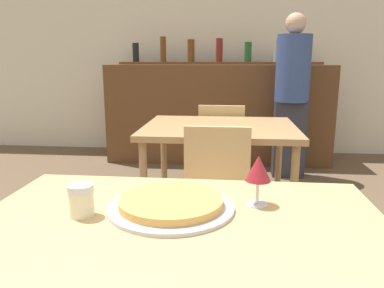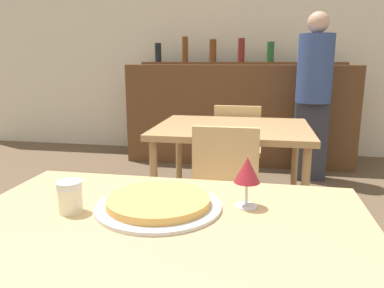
# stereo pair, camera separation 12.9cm
# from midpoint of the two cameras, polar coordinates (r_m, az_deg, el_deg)

# --- Properties ---
(wall_back) EXTENTS (8.00, 0.05, 2.80)m
(wall_back) POSITION_cam_midpoint_polar(r_m,az_deg,el_deg) (4.96, 8.57, 14.91)
(wall_back) COLOR silver
(wall_back) RESTS_ON ground_plane
(dining_table_near) EXTENTS (1.19, 0.77, 0.76)m
(dining_table_near) POSITION_cam_midpoint_polar(r_m,az_deg,el_deg) (1.12, -1.03, -15.50)
(dining_table_near) COLOR tan
(dining_table_near) RESTS_ON ground_plane
(dining_table_far) EXTENTS (1.05, 0.86, 0.75)m
(dining_table_far) POSITION_cam_midpoint_polar(r_m,az_deg,el_deg) (2.62, 7.57, 0.96)
(dining_table_far) COLOR #A87F51
(dining_table_far) RESTS_ON ground_plane
(bar_counter) EXTENTS (2.60, 0.56, 1.14)m
(bar_counter) POSITION_cam_midpoint_polar(r_m,az_deg,el_deg) (4.50, 7.97, 4.58)
(bar_counter) COLOR brown
(bar_counter) RESTS_ON ground_plane
(bar_back_shelf) EXTENTS (2.39, 0.24, 0.33)m
(bar_back_shelf) POSITION_cam_midpoint_polar(r_m,az_deg,el_deg) (4.59, 8.13, 12.78)
(bar_back_shelf) COLOR brown
(bar_back_shelf) RESTS_ON bar_counter
(chair_far_side_front) EXTENTS (0.40, 0.40, 0.83)m
(chair_far_side_front) POSITION_cam_midpoint_polar(r_m,az_deg,el_deg) (2.09, 6.49, -7.37)
(chair_far_side_front) COLOR tan
(chair_far_side_front) RESTS_ON ground_plane
(chair_far_side_back) EXTENTS (0.40, 0.40, 0.83)m
(chair_far_side_back) POSITION_cam_midpoint_polar(r_m,az_deg,el_deg) (3.25, 8.07, -0.13)
(chair_far_side_back) COLOR tan
(chair_far_side_back) RESTS_ON ground_plane
(pizza_tray) EXTENTS (0.39, 0.39, 0.04)m
(pizza_tray) POSITION_cam_midpoint_polar(r_m,az_deg,el_deg) (1.16, -1.90, -9.06)
(pizza_tray) COLOR #B7B7BC
(pizza_tray) RESTS_ON dining_table_near
(cheese_shaker) EXTENTS (0.08, 0.08, 0.10)m
(cheese_shaker) POSITION_cam_midpoint_polar(r_m,az_deg,el_deg) (1.16, -15.08, -7.79)
(cheese_shaker) COLOR beige
(cheese_shaker) RESTS_ON dining_table_near
(person_standing) EXTENTS (0.34, 0.34, 1.65)m
(person_standing) POSITION_cam_midpoint_polar(r_m,az_deg,el_deg) (3.92, 18.92, 7.51)
(person_standing) COLOR #2D2D38
(person_standing) RESTS_ON ground_plane
(wine_glass) EXTENTS (0.08, 0.08, 0.16)m
(wine_glass) POSITION_cam_midpoint_polar(r_m,az_deg,el_deg) (1.16, 11.59, -4.16)
(wine_glass) COLOR silver
(wine_glass) RESTS_ON dining_table_near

